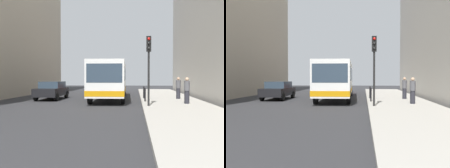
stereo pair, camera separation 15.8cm
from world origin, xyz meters
The scene contains 10 objects.
ground_plane centered at (0.00, 0.00, 0.00)m, with size 80.00×80.00×0.00m, color #2D2D30.
sidewalk centered at (5.40, 0.00, 0.07)m, with size 4.40×40.00×0.15m, color #ADA89E.
bus centered at (0.67, 4.30, 1.73)m, with size 2.83×11.09×3.00m.
car_beside_bus centered at (-4.11, 3.71, 0.78)m, with size 1.89×4.41×1.48m.
car_behind_bus centered at (0.60, 13.47, 0.78)m, with size 1.99×4.46×1.48m.
traffic_light centered at (3.55, -2.01, 3.01)m, with size 0.28×0.33×4.10m.
bollard_near centered at (3.45, 0.92, 0.62)m, with size 0.11×0.11×0.95m, color black.
bollard_mid centered at (3.45, 3.61, 0.62)m, with size 0.11×0.11×0.95m, color black.
pedestrian_near_signal centered at (6.06, -0.44, 0.99)m, with size 0.38×0.38×1.68m.
pedestrian_mid_sidewalk centered at (6.12, 3.36, 0.99)m, with size 0.38×0.38×1.68m.
Camera 2 is at (2.93, -17.72, 1.86)m, focal length 42.56 mm.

